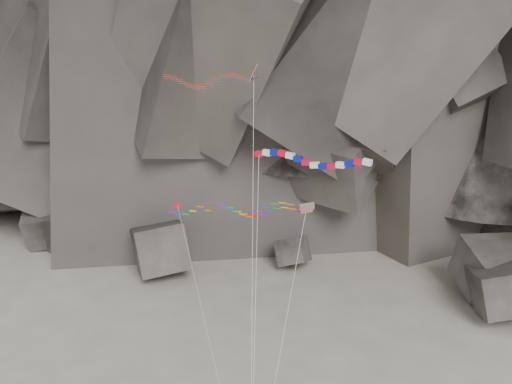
% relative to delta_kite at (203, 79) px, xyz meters
% --- Properties ---
extents(boulder_field, '(81.52, 19.76, 8.86)m').
position_rel_delta_kite_xyz_m(boulder_field, '(8.21, 28.36, -28.11)').
color(boulder_field, '#47423F').
rests_on(boulder_field, ground).
extents(delta_kite, '(11.70, 16.08, 30.99)m').
position_rel_delta_kite_xyz_m(delta_kite, '(0.00, 0.00, 0.00)').
color(delta_kite, red).
rests_on(delta_kite, ground).
extents(banner_kite, '(9.44, 12.63, 24.50)m').
position_rel_delta_kite_xyz_m(banner_kite, '(9.84, -4.68, -5.59)').
color(banner_kite, red).
rests_on(banner_kite, ground).
extents(parafoil_kite, '(12.73, 11.48, 20.66)m').
position_rel_delta_kite_xyz_m(parafoil_kite, '(3.52, -4.47, -9.82)').
color(parafoil_kite, '#DABF0C').
rests_on(parafoil_kite, ground).
extents(pennant_kite, '(10.14, 14.78, 18.61)m').
position_rel_delta_kite_xyz_m(pennant_kite, '(-0.48, -3.70, -14.54)').
color(pennant_kite, red).
rests_on(pennant_kite, ground).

